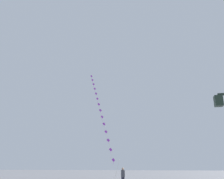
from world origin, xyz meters
TOP-DOWN VIEW (x-y plane):
  - kite_train at (-7.10, 30.19)m, footprint 7.48×14.54m
  - kite_flyer at (-2.81, 21.41)m, footprint 0.41×0.62m

SIDE VIEW (x-z plane):
  - kite_flyer at x=-2.81m, z-range 0.05..1.76m
  - kite_train at x=-7.10m, z-range 0.43..17.64m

